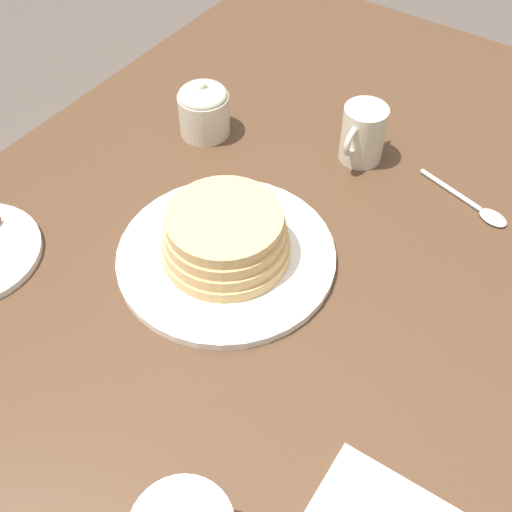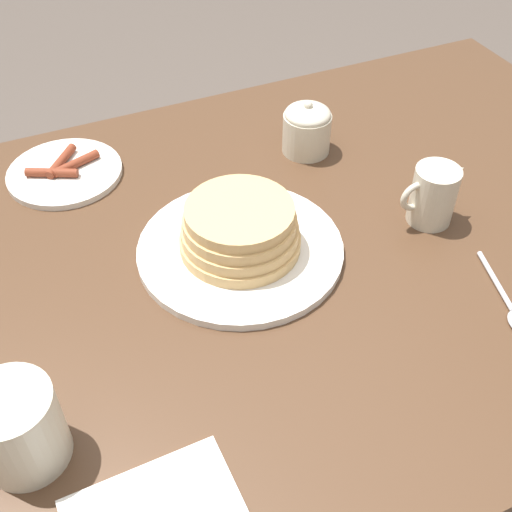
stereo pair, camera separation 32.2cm
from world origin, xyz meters
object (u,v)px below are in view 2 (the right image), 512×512
object	(u,v)px
coffee_mug	(14,429)
pancake_plate	(240,236)
creamer_pitcher	(434,194)
side_plate_bacon	(65,172)
sugar_bowl	(307,128)
spoon	(511,307)

from	to	relation	value
coffee_mug	pancake_plate	bearing A→B (deg)	-149.32
pancake_plate	creamer_pitcher	size ratio (longest dim) A/B	2.74
side_plate_bacon	coffee_mug	xyz separation A→B (m)	(0.14, 0.47, 0.04)
sugar_bowl	pancake_plate	bearing A→B (deg)	43.19
creamer_pitcher	sugar_bowl	world-z (taller)	creamer_pitcher
creamer_pitcher	sugar_bowl	xyz separation A→B (m)	(0.08, -0.23, -0.00)
spoon	pancake_plate	bearing A→B (deg)	-40.92
sugar_bowl	spoon	world-z (taller)	sugar_bowl
creamer_pitcher	pancake_plate	bearing A→B (deg)	-9.39
pancake_plate	coffee_mug	bearing A→B (deg)	30.68
pancake_plate	sugar_bowl	xyz separation A→B (m)	(-0.20, -0.19, 0.01)
pancake_plate	side_plate_bacon	size ratio (longest dim) A/B	1.58
coffee_mug	spoon	size ratio (longest dim) A/B	0.84
side_plate_bacon	spoon	bearing A→B (deg)	131.65
pancake_plate	sugar_bowl	world-z (taller)	sugar_bowl
pancake_plate	spoon	world-z (taller)	pancake_plate
coffee_mug	spoon	xyz separation A→B (m)	(-0.60, 0.04, -0.05)
creamer_pitcher	side_plate_bacon	bearing A→B (deg)	-34.91
pancake_plate	creamer_pitcher	bearing A→B (deg)	170.61
creamer_pitcher	spoon	xyz separation A→B (m)	(0.01, 0.19, -0.04)
coffee_mug	sugar_bowl	xyz separation A→B (m)	(-0.52, -0.38, -0.01)
side_plate_bacon	sugar_bowl	distance (m)	0.40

